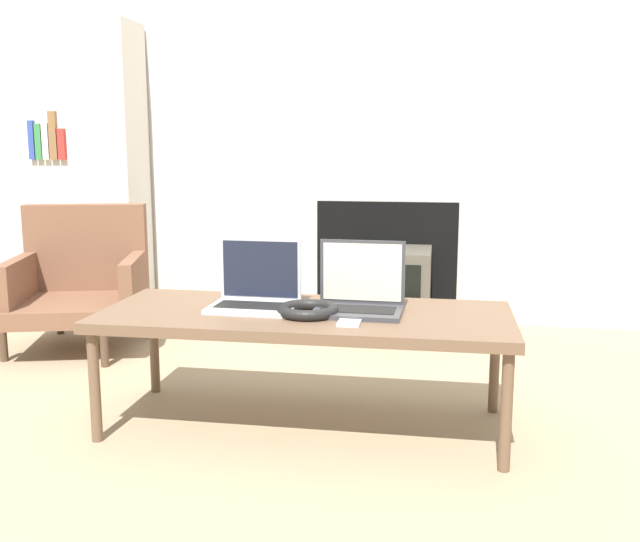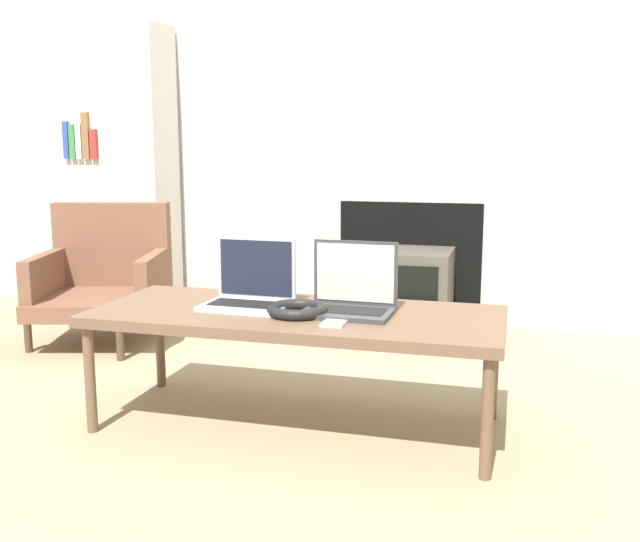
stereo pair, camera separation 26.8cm
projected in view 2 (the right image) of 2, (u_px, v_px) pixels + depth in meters
ground_plane at (266, 462)px, 2.18m from camera, size 14.00×14.00×0.00m
wall_back at (386, 84)px, 3.79m from camera, size 7.00×0.08×2.60m
table at (296, 320)px, 2.42m from camera, size 1.38×0.57×0.41m
laptop_left at (250, 291)px, 2.48m from camera, size 0.30×0.22×0.24m
laptop_right at (351, 296)px, 2.39m from camera, size 0.30×0.22×0.24m
headphones at (297, 310)px, 2.35m from camera, size 0.20×0.20×0.04m
phone at (336, 322)px, 2.25m from camera, size 0.07×0.13×0.01m
tv at (403, 291)px, 3.69m from camera, size 0.49×0.41×0.43m
armchair at (106, 274)px, 3.56m from camera, size 0.72×0.72×0.67m
bookshelf at (118, 173)px, 4.08m from camera, size 0.62×0.32×1.62m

